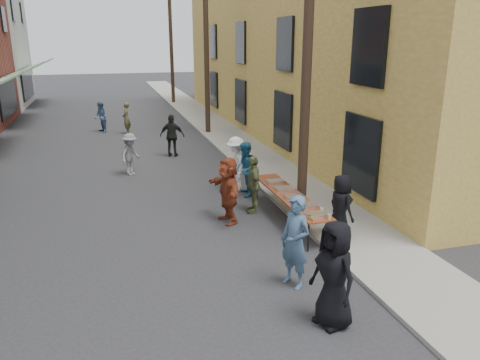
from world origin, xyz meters
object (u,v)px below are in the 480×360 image
guest_front_c (245,169)px  serving_table (290,196)px  utility_pole_near (308,48)px  utility_pole_far (171,41)px  utility_pole_mid (206,43)px  guest_front_a (334,274)px  server (341,207)px  catering_tray_sausage (316,215)px

guest_front_c → serving_table: bearing=22.1°
utility_pole_near → guest_front_c: 4.28m
guest_front_c → utility_pole_far: bearing=-173.4°
utility_pole_mid → guest_front_a: 17.42m
utility_pole_mid → serving_table: (-0.50, -12.35, -3.79)m
server → serving_table: bearing=14.1°
server → utility_pole_far: bearing=-9.1°
utility_pole_mid → guest_front_c: utility_pole_mid is taller
catering_tray_sausage → guest_front_a: bearing=-110.0°
utility_pole_near → serving_table: 3.84m
utility_pole_far → catering_tray_sausage: bearing=-91.1°
catering_tray_sausage → utility_pole_near: bearing=76.0°
server → catering_tray_sausage: bearing=89.1°
utility_pole_far → catering_tray_sausage: utility_pole_far is taller
utility_pole_near → guest_front_a: utility_pole_near is taller
utility_pole_mid → guest_front_c: bearing=-95.9°
serving_table → guest_front_a: bearing=-103.1°
guest_front_c → guest_front_a: bearing=4.8°
utility_pole_mid → utility_pole_far: (0.00, 12.00, 0.00)m
utility_pole_far → guest_front_a: utility_pole_far is taller
serving_table → server: 1.70m
utility_pole_near → utility_pole_mid: 12.00m
utility_pole_mid → catering_tray_sausage: size_ratio=18.00×
utility_pole_near → guest_front_a: size_ratio=4.75×
utility_pole_mid → catering_tray_sausage: (-0.50, -14.00, -3.71)m
catering_tray_sausage → guest_front_a: 3.17m
serving_table → guest_front_c: (-0.53, 2.35, 0.14)m
utility_pole_near → catering_tray_sausage: size_ratio=18.00×
serving_table → catering_tray_sausage: size_ratio=8.00×
catering_tray_sausage → guest_front_c: guest_front_c is taller
guest_front_c → utility_pole_mid: bearing=-176.6°
utility_pole_far → guest_front_c: (-1.03, -22.00, -3.65)m
utility_pole_mid → serving_table: 12.93m
catering_tray_sausage → server: 0.69m
guest_front_c → utility_pole_near: bearing=36.7°
server → guest_front_c: bearing=7.8°
guest_front_a → utility_pole_mid: bearing=158.9°
guest_front_a → guest_front_c: (0.55, 6.97, -0.09)m
guest_front_a → utility_pole_near: bearing=146.6°
utility_pole_near → guest_front_a: 6.32m
utility_pole_mid → server: 14.37m
utility_pole_near → guest_front_c: size_ratio=5.27×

